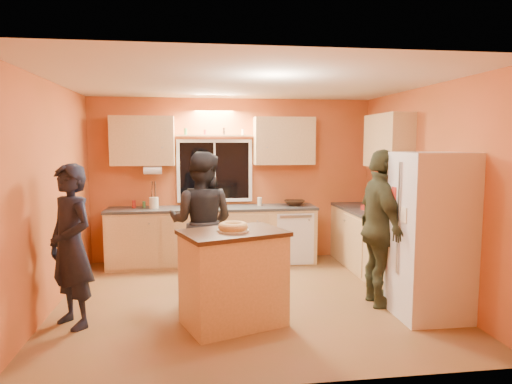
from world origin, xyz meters
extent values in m
plane|color=brown|center=(0.00, 0.00, 0.00)|extent=(4.50, 4.50, 0.00)
cube|color=#D56236|center=(0.00, 2.00, 1.30)|extent=(4.50, 0.04, 2.60)
cube|color=#D56236|center=(0.00, -2.00, 1.30)|extent=(4.50, 0.04, 2.60)
cube|color=#D56236|center=(-2.25, 0.00, 1.30)|extent=(0.04, 4.00, 2.60)
cube|color=#D56236|center=(2.25, 0.00, 1.30)|extent=(0.04, 4.00, 2.60)
cube|color=white|center=(0.00, 0.00, 2.60)|extent=(4.50, 4.00, 0.02)
cube|color=black|center=(-0.30, 1.99, 1.45)|extent=(1.10, 0.02, 0.90)
cube|color=white|center=(-0.30, 1.97, 1.45)|extent=(1.20, 0.04, 1.00)
cube|color=tan|center=(-1.40, 1.83, 1.92)|extent=(0.95, 0.33, 0.75)
cube|color=tan|center=(0.80, 1.83, 1.92)|extent=(0.95, 0.33, 0.75)
cube|color=tan|center=(2.08, 0.80, 1.92)|extent=(0.33, 1.00, 0.75)
cylinder|color=silver|center=(-1.25, 1.72, 1.48)|extent=(0.27, 0.12, 0.12)
cube|color=tan|center=(-0.35, 1.70, 0.43)|extent=(3.20, 0.60, 0.86)
cube|color=#282B2D|center=(-0.35, 1.70, 0.88)|extent=(3.24, 0.62, 0.04)
cube|color=tan|center=(1.95, 1.70, 0.43)|extent=(0.60, 0.60, 0.86)
cube|color=#282B2D|center=(1.95, 1.70, 0.88)|extent=(0.62, 0.62, 0.04)
cube|color=tan|center=(1.95, 0.50, 0.43)|extent=(0.60, 1.80, 0.86)
cube|color=#282B2D|center=(1.95, 0.50, 0.88)|extent=(0.62, 1.84, 0.04)
cube|color=silver|center=(1.89, -0.80, 0.90)|extent=(0.72, 0.70, 1.80)
cube|color=tan|center=(-0.25, -0.72, 0.48)|extent=(1.15, 0.95, 0.96)
cube|color=black|center=(-0.25, -0.72, 0.97)|extent=(1.20, 1.01, 0.04)
torus|color=tan|center=(-0.25, -0.72, 1.04)|extent=(0.31, 0.31, 0.09)
imported|color=black|center=(-1.90, -0.53, 0.85)|extent=(0.72, 0.72, 1.69)
imported|color=black|center=(-0.55, 0.41, 0.89)|extent=(1.03, 0.90, 1.79)
imported|color=#353823|center=(1.50, -0.38, 0.91)|extent=(0.50, 1.09, 1.83)
imported|color=black|center=(0.95, 1.72, 0.94)|extent=(0.38, 0.38, 0.08)
cylinder|color=beige|center=(-1.24, 1.70, 0.99)|extent=(0.14, 0.14, 0.17)
imported|color=gray|center=(2.00, -0.30, 1.05)|extent=(0.33, 0.32, 0.30)
cube|color=#B3261B|center=(1.93, 1.11, 0.94)|extent=(0.19, 0.17, 0.07)
camera|label=1|loc=(-0.65, -5.34, 1.91)|focal=32.00mm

